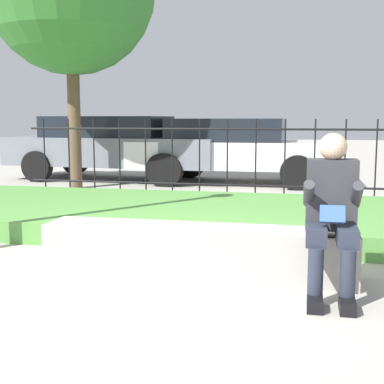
{
  "coord_description": "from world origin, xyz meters",
  "views": [
    {
      "loc": [
        1.23,
        -4.35,
        1.33
      ],
      "look_at": [
        0.17,
        0.65,
        0.63
      ],
      "focal_mm": 50.0,
      "sensor_mm": 36.0,
      "label": 1
    }
  ],
  "objects_px": {
    "person_seated_reader": "(332,209)",
    "car_parked_center": "(232,148)",
    "stone_bench": "(197,254)",
    "car_parked_left": "(114,146)"
  },
  "relations": [
    {
      "from": "person_seated_reader",
      "to": "car_parked_center",
      "type": "distance_m",
      "value": 7.1
    },
    {
      "from": "person_seated_reader",
      "to": "car_parked_left",
      "type": "height_order",
      "value": "car_parked_left"
    },
    {
      "from": "car_parked_left",
      "to": "person_seated_reader",
      "type": "bearing_deg",
      "value": -53.91
    },
    {
      "from": "stone_bench",
      "to": "car_parked_center",
      "type": "relative_size",
      "value": 0.63
    },
    {
      "from": "car_parked_center",
      "to": "person_seated_reader",
      "type": "bearing_deg",
      "value": -76.07
    },
    {
      "from": "person_seated_reader",
      "to": "car_parked_left",
      "type": "distance_m",
      "value": 8.16
    },
    {
      "from": "person_seated_reader",
      "to": "car_parked_center",
      "type": "relative_size",
      "value": 0.29
    },
    {
      "from": "stone_bench",
      "to": "car_parked_center",
      "type": "xyz_separation_m",
      "value": [
        -0.61,
        6.64,
        0.53
      ]
    },
    {
      "from": "stone_bench",
      "to": "car_parked_left",
      "type": "relative_size",
      "value": 0.55
    },
    {
      "from": "stone_bench",
      "to": "person_seated_reader",
      "type": "height_order",
      "value": "person_seated_reader"
    }
  ]
}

